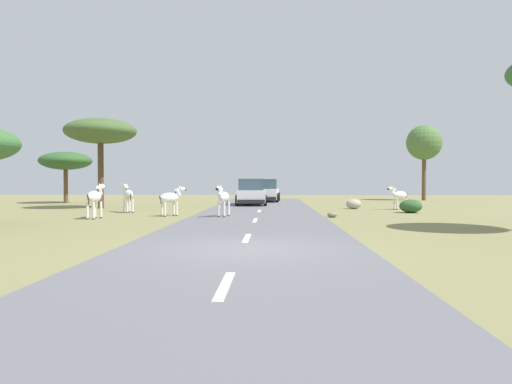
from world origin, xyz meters
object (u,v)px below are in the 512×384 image
Objects in this scene: zebra_0 at (223,198)px; bush_0 at (411,206)px; rock_3 at (354,204)px; zebra_1 at (95,197)px; zebra_4 at (171,198)px; tree_1 at (100,132)px; zebra_3 at (128,195)px; zebra_2 at (399,195)px; car_0 at (251,193)px; tree_2 at (424,143)px; rock_1 at (332,215)px; car_1 at (266,191)px; tree_4 at (66,161)px.

zebra_0 is 10.07m from bush_0.
zebra_1 is at bearing -148.12° from rock_3.
tree_1 is (-5.57, 6.17, 3.74)m from zebra_4.
zebra_3 is 14.69m from bush_0.
car_0 is at bearing 37.66° from zebra_2.
tree_2 reaches higher than rock_1.
car_1 reaches higher than zebra_2.
zebra_2 is 7.50m from rock_1.
tree_1 is 4.65× the size of bush_0.
zebra_2 is (9.43, 6.45, -0.09)m from zebra_0.
car_1 reaches higher than zebra_3.
zebra_3 is (-5.33, 3.40, 0.01)m from zebra_0.
tree_1 is 15.27m from rock_1.
zebra_2 is 1.55× the size of rock_3.
zebra_2 is 0.31× the size of car_1.
rock_1 is at bearing -26.89° from tree_1.
tree_2 is at bearing 57.71° from rock_3.
tree_2 is (20.55, 20.53, 3.93)m from zebra_1.
car_1 is 3.83× the size of bush_0.
car_1 reaches higher than rock_1.
tree_2 is at bearing 91.83° from zebra_4.
tree_1 reaches higher than zebra_4.
zebra_4 is 16.87m from tree_4.
zebra_4 reaches higher than zebra_2.
zebra_0 is 2.72m from zebra_4.
zebra_3 is at bearing 164.28° from rock_1.
tree_1 is at bearing 113.33° from zebra_1.
tree_4 is at bearing 96.82° from zebra_3.
bush_0 is at bearing -24.09° from tree_4.
car_0 is 0.82× the size of tree_1.
tree_1 reaches higher than car_0.
zebra_1 reaches higher than zebra_3.
zebra_1 reaches higher than rock_1.
car_1 reaches higher than zebra_1.
zebra_3 is 3.70m from zebra_4.
tree_2 is (14.29, 9.10, 4.02)m from car_0.
tree_1 is 11.20× the size of rock_1.
rock_3 is (-2.47, 0.63, -0.53)m from zebra_2.
zebra_3 is 0.35× the size of car_1.
tree_4 is at bearing -33.28° from zebra_0.
rock_1 is (10.24, -2.88, -0.80)m from zebra_3.
rock_3 is at bearing -122.29° from tree_2.
car_0 is at bearing 149.53° from rock_3.
zebra_4 is at bearing 68.54° from car_0.
rock_1 is (4.90, 0.51, -0.79)m from zebra_0.
car_1 is at bearing 120.62° from rock_3.
zebra_4 is 0.22× the size of tree_2.
zebra_1 is 0.31× the size of tree_1.
zebra_3 reaches higher than zebra_0.
zebra_1 is 4.09m from zebra_3.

